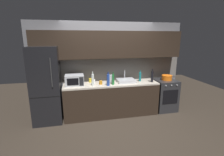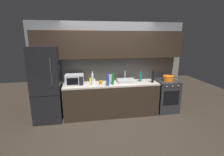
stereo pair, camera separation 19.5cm
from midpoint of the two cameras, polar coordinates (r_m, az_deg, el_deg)
ground_plane at (r=3.96m, az=3.58°, el=-17.99°), size 10.00×10.00×0.00m
back_wall at (r=4.58m, az=0.39°, el=7.04°), size 4.25×0.44×2.50m
counter_run at (r=4.56m, az=1.04°, el=-7.27°), size 2.51×0.60×0.90m
refrigerator at (r=4.41m, az=-20.30°, el=-2.11°), size 0.68×0.69×1.89m
oven_range at (r=5.08m, az=19.07°, el=-5.78°), size 0.60×0.62×0.90m
microwave at (r=4.33m, az=-11.48°, el=-0.56°), size 0.46×0.35×0.27m
sink_basin at (r=4.53m, az=6.11°, el=-0.96°), size 0.48×0.38×0.30m
kettle at (r=4.45m, az=0.70°, el=-0.24°), size 0.17×0.14×0.24m
wine_bottle_dark at (r=4.60m, az=15.00°, el=0.35°), size 0.07×0.07×0.37m
wine_bottle_green at (r=4.25m, az=1.60°, el=-0.50°), size 0.06×0.06×0.33m
wine_bottle_clear at (r=4.20m, az=-5.41°, el=-0.50°), size 0.06×0.06×0.36m
wine_bottle_teal at (r=4.64m, az=10.98°, el=0.33°), size 0.06×0.06×0.31m
wine_bottle_blue at (r=4.16m, az=-0.12°, el=-0.66°), size 0.08×0.08×0.36m
mug_yellow at (r=4.54m, az=-6.16°, el=-0.73°), size 0.08×0.08×0.11m
mug_amber at (r=4.31m, az=-2.67°, el=-1.53°), size 0.09×0.09×0.10m
mug_white at (r=4.42m, az=-4.99°, el=-1.14°), size 0.08×0.08×0.11m
cooking_pot at (r=4.96m, az=19.79°, el=-0.07°), size 0.29×0.29×0.14m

